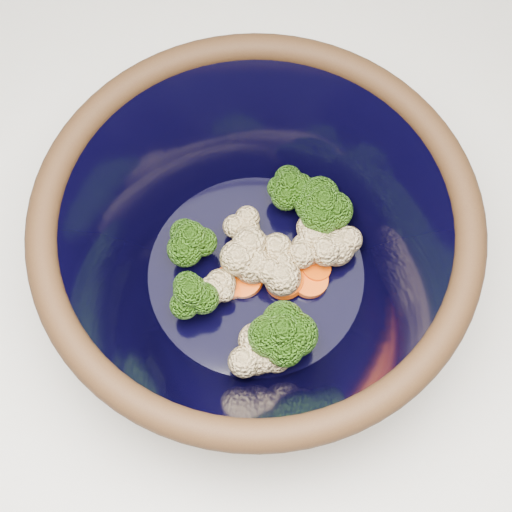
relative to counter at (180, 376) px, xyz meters
name	(u,v)px	position (x,y,z in m)	size (l,w,h in m)	color
ground	(202,429)	(0.00, 0.00, -0.45)	(3.00, 3.00, 0.00)	#9E7A54
counter	(180,376)	(0.00, 0.00, 0.00)	(1.20, 1.20, 0.90)	silver
mixing_bowl	(256,249)	(0.11, -0.02, 0.53)	(0.33, 0.33, 0.14)	black
vegetable_pile	(267,263)	(0.12, -0.02, 0.51)	(0.16, 0.18, 0.06)	#608442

